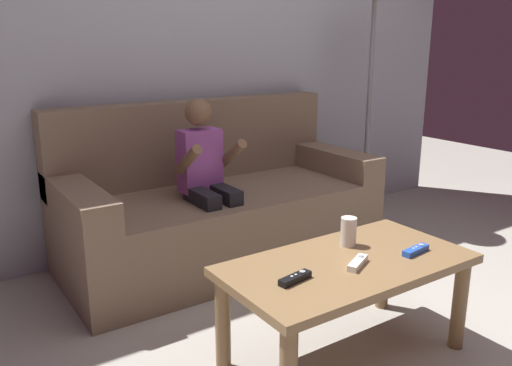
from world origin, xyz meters
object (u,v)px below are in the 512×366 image
object	(u,v)px
game_remote_black_far_corner	(295,278)
soda_can	(348,232)
coffee_table	(347,277)
floor_lamp	(375,0)
person_seated_on_couch	(208,177)
game_remote_white_near_edge	(358,263)
game_remote_blue_center	(416,250)
couch	(218,208)

from	to	relation	value
game_remote_black_far_corner	soda_can	world-z (taller)	soda_can
coffee_table	game_remote_black_far_corner	bearing A→B (deg)	-173.97
floor_lamp	person_seated_on_couch	bearing A→B (deg)	-173.82
person_seated_on_couch	floor_lamp	xyz separation A→B (m)	(1.31, 0.14, 0.94)
game_remote_white_near_edge	game_remote_black_far_corner	xyz separation A→B (m)	(-0.28, 0.03, 0.00)
coffee_table	game_remote_white_near_edge	xyz separation A→B (m)	(-0.00, -0.06, 0.08)
person_seated_on_couch	game_remote_white_near_edge	size ratio (longest dim) A/B	6.82
person_seated_on_couch	game_remote_blue_center	world-z (taller)	person_seated_on_couch
couch	floor_lamp	distance (m)	1.66
couch	coffee_table	world-z (taller)	couch
soda_can	person_seated_on_couch	bearing A→B (deg)	101.76
person_seated_on_couch	soda_can	distance (m)	0.90
game_remote_white_near_edge	soda_can	world-z (taller)	soda_can
game_remote_white_near_edge	couch	bearing A→B (deg)	85.86
game_remote_white_near_edge	soda_can	distance (m)	0.21
couch	coffee_table	size ratio (longest dim) A/B	1.81
coffee_table	game_remote_blue_center	xyz separation A→B (m)	(0.28, -0.10, 0.08)
coffee_table	floor_lamp	distance (m)	2.03
game_remote_white_near_edge	game_remote_blue_center	bearing A→B (deg)	-8.21
game_remote_blue_center	soda_can	world-z (taller)	soda_can
game_remote_white_near_edge	floor_lamp	bearing A→B (deg)	43.80
game_remote_blue_center	soda_can	size ratio (longest dim) A/B	1.18
game_remote_blue_center	floor_lamp	size ratio (longest dim) A/B	0.08
person_seated_on_couch	coffee_table	xyz separation A→B (m)	(0.07, -0.99, -0.20)
coffee_table	game_remote_blue_center	bearing A→B (deg)	-19.21
floor_lamp	coffee_table	bearing A→B (deg)	-137.51
couch	game_remote_black_far_corner	bearing A→B (deg)	-107.02
couch	game_remote_white_near_edge	bearing A→B (deg)	-94.14
coffee_table	floor_lamp	world-z (taller)	floor_lamp
person_seated_on_couch	game_remote_black_far_corner	size ratio (longest dim) A/B	6.68
person_seated_on_couch	floor_lamp	distance (m)	1.62
coffee_table	floor_lamp	xyz separation A→B (m)	(1.24, 1.13, 1.14)
soda_can	game_remote_blue_center	bearing A→B (deg)	-51.76
couch	game_remote_black_far_corner	world-z (taller)	couch
person_seated_on_couch	game_remote_blue_center	size ratio (longest dim) A/B	6.71
coffee_table	soda_can	xyz separation A→B (m)	(0.11, 0.12, 0.13)
person_seated_on_couch	soda_can	world-z (taller)	person_seated_on_couch
couch	game_remote_white_near_edge	world-z (taller)	couch
coffee_table	soda_can	size ratio (longest dim) A/B	8.12
game_remote_blue_center	floor_lamp	distance (m)	1.89
couch	game_remote_blue_center	distance (m)	1.29
person_seated_on_couch	game_remote_blue_center	distance (m)	1.15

